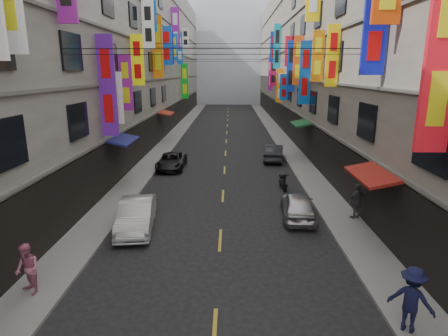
{
  "coord_description": "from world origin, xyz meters",
  "views": [
    {
      "loc": [
        0.42,
        3.01,
        7.09
      ],
      "look_at": [
        0.26,
        12.61,
        4.62
      ],
      "focal_mm": 30.0,
      "sensor_mm": 36.0,
      "label": 1
    }
  ],
  "objects_px": {
    "car_left_far": "(172,161)",
    "pedestrian_lfar": "(27,269)",
    "scooter_far_right": "(283,182)",
    "pedestrian_rnear": "(412,299)",
    "car_right_mid": "(298,205)",
    "pedestrian_rfar": "(357,201)",
    "car_left_mid": "(136,215)",
    "car_right_far": "(274,153)"
  },
  "relations": [
    {
      "from": "car_left_far",
      "to": "pedestrian_lfar",
      "type": "xyz_separation_m",
      "value": [
        -2.06,
        -16.66,
        0.39
      ]
    },
    {
      "from": "car_right_mid",
      "to": "pedestrian_rfar",
      "type": "xyz_separation_m",
      "value": [
        2.79,
        -0.32,
        0.34
      ]
    },
    {
      "from": "car_right_far",
      "to": "car_left_far",
      "type": "bearing_deg",
      "value": 27.89
    },
    {
      "from": "car_left_mid",
      "to": "car_right_far",
      "type": "bearing_deg",
      "value": 53.54
    },
    {
      "from": "car_left_far",
      "to": "pedestrian_lfar",
      "type": "relative_size",
      "value": 2.47
    },
    {
      "from": "car_right_far",
      "to": "car_left_mid",
      "type": "bearing_deg",
      "value": 69.43
    },
    {
      "from": "car_left_far",
      "to": "pedestrian_rfar",
      "type": "bearing_deg",
      "value": -42.98
    },
    {
      "from": "scooter_far_right",
      "to": "pedestrian_rnear",
      "type": "distance_m",
      "value": 13.47
    },
    {
      "from": "car_right_far",
      "to": "pedestrian_rfar",
      "type": "distance_m",
      "value": 13.06
    },
    {
      "from": "car_right_mid",
      "to": "pedestrian_rnear",
      "type": "relative_size",
      "value": 2.04
    },
    {
      "from": "car_left_far",
      "to": "pedestrian_rfar",
      "type": "relative_size",
      "value": 2.39
    },
    {
      "from": "car_left_mid",
      "to": "pedestrian_lfar",
      "type": "xyz_separation_m",
      "value": [
        -2.16,
        -5.41,
        0.27
      ]
    },
    {
      "from": "car_right_far",
      "to": "pedestrian_lfar",
      "type": "xyz_separation_m",
      "value": [
        -10.06,
        -19.43,
        0.3
      ]
    },
    {
      "from": "scooter_far_right",
      "to": "car_right_mid",
      "type": "relative_size",
      "value": 0.46
    },
    {
      "from": "car_left_far",
      "to": "pedestrian_rfar",
      "type": "height_order",
      "value": "pedestrian_rfar"
    },
    {
      "from": "car_right_far",
      "to": "pedestrian_rnear",
      "type": "height_order",
      "value": "pedestrian_rnear"
    },
    {
      "from": "scooter_far_right",
      "to": "car_left_far",
      "type": "bearing_deg",
      "value": -35.88
    },
    {
      "from": "car_right_far",
      "to": "pedestrian_rfar",
      "type": "relative_size",
      "value": 2.31
    },
    {
      "from": "scooter_far_right",
      "to": "car_right_mid",
      "type": "height_order",
      "value": "car_right_mid"
    },
    {
      "from": "car_left_far",
      "to": "car_right_mid",
      "type": "distance_m",
      "value": 12.45
    },
    {
      "from": "car_right_far",
      "to": "pedestrian_rnear",
      "type": "xyz_separation_m",
      "value": [
        1.4,
        -21.01,
        0.4
      ]
    },
    {
      "from": "car_left_far",
      "to": "pedestrian_rfar",
      "type": "xyz_separation_m",
      "value": [
        10.6,
        -10.02,
        0.41
      ]
    },
    {
      "from": "car_left_far",
      "to": "car_right_far",
      "type": "height_order",
      "value": "car_right_far"
    },
    {
      "from": "car_right_mid",
      "to": "pedestrian_rnear",
      "type": "xyz_separation_m",
      "value": [
        1.59,
        -8.54,
        0.41
      ]
    },
    {
      "from": "scooter_far_right",
      "to": "car_left_mid",
      "type": "bearing_deg",
      "value": 36.33
    },
    {
      "from": "pedestrian_lfar",
      "to": "pedestrian_rfar",
      "type": "bearing_deg",
      "value": 66.1
    },
    {
      "from": "scooter_far_right",
      "to": "pedestrian_rnear",
      "type": "xyz_separation_m",
      "value": [
        1.68,
        -13.35,
        0.63
      ]
    },
    {
      "from": "car_left_mid",
      "to": "scooter_far_right",
      "type": "bearing_deg",
      "value": 32.8
    },
    {
      "from": "car_left_far",
      "to": "car_right_mid",
      "type": "relative_size",
      "value": 1.09
    },
    {
      "from": "car_left_mid",
      "to": "pedestrian_rnear",
      "type": "xyz_separation_m",
      "value": [
        9.3,
        -6.99,
        0.37
      ]
    },
    {
      "from": "car_right_far",
      "to": "pedestrian_rnear",
      "type": "distance_m",
      "value": 21.06
    },
    {
      "from": "scooter_far_right",
      "to": "car_left_far",
      "type": "relative_size",
      "value": 0.43
    },
    {
      "from": "car_right_mid",
      "to": "car_right_far",
      "type": "bearing_deg",
      "value": -86.45
    },
    {
      "from": "car_left_mid",
      "to": "pedestrian_lfar",
      "type": "distance_m",
      "value": 5.83
    },
    {
      "from": "pedestrian_lfar",
      "to": "pedestrian_rnear",
      "type": "distance_m",
      "value": 11.57
    },
    {
      "from": "car_right_mid",
      "to": "car_left_mid",
      "type": "bearing_deg",
      "value": 15.83
    },
    {
      "from": "car_left_far",
      "to": "car_right_mid",
      "type": "bearing_deg",
      "value": -50.76
    },
    {
      "from": "scooter_far_right",
      "to": "car_right_far",
      "type": "relative_size",
      "value": 0.44
    },
    {
      "from": "pedestrian_rfar",
      "to": "car_right_far",
      "type": "bearing_deg",
      "value": -101.61
    },
    {
      "from": "pedestrian_rfar",
      "to": "car_right_mid",
      "type": "bearing_deg",
      "value": -29.67
    },
    {
      "from": "scooter_far_right",
      "to": "pedestrian_rfar",
      "type": "xyz_separation_m",
      "value": [
        2.88,
        -5.14,
        0.56
      ]
    },
    {
      "from": "car_left_mid",
      "to": "car_left_far",
      "type": "xyz_separation_m",
      "value": [
        -0.1,
        11.26,
        -0.12
      ]
    }
  ]
}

